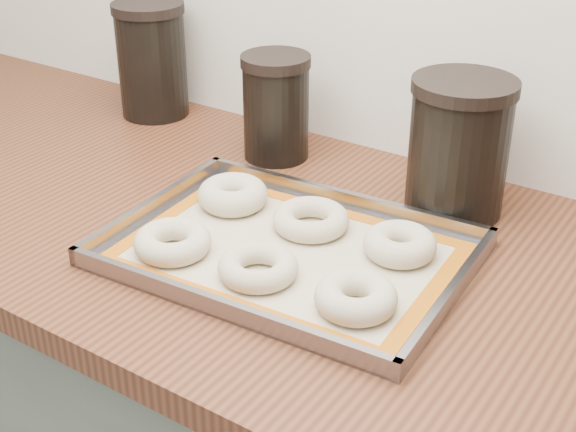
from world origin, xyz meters
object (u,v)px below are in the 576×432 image
Objects in this scene: canister_left at (152,59)px; canister_mid at (276,107)px; bagel_front_mid at (258,267)px; bagel_back_left at (233,195)px; baking_tray at (288,251)px; canister_right at (459,147)px; bagel_back_right at (400,244)px; bagel_back_mid at (311,219)px; bagel_front_left at (173,242)px; bagel_front_right at (356,297)px.

canister_mid is at bearing -6.65° from canister_left.
bagel_front_mid is 0.99× the size of bagel_back_left.
baking_tray is 2.42× the size of canister_right.
bagel_back_right reaches higher than baking_tray.
canister_right is at bearing 51.83° from bagel_back_mid.
bagel_front_mid is at bearing -85.33° from bagel_back_mid.
canister_mid is (-0.19, 0.19, 0.07)m from bagel_back_mid.
canister_mid reaches higher than baking_tray.
bagel_back_right is (0.25, 0.16, 0.00)m from bagel_front_left.
bagel_back_left reaches higher than bagel_back_right.
bagel_front_mid is 0.95× the size of bagel_back_mid.
baking_tray is at bearing 91.73° from bagel_front_mid.
canister_mid reaches higher than bagel_front_left.
bagel_back_left is 0.43m from canister_left.
canister_left is at bearing 134.55° from bagel_front_left.
bagel_front_right is 0.32m from canister_right.
canister_left is at bearing 155.55° from bagel_back_mid.
canister_left reaches higher than baking_tray.
bagel_back_right is 0.46× the size of canister_left.
bagel_front_right is at bearing -84.79° from bagel_back_right.
bagel_back_left reaches higher than bagel_front_left.
canister_mid is (-0.33, 0.32, 0.07)m from bagel_front_right.
canister_right is (0.25, 0.33, 0.08)m from bagel_front_left.
baking_tray is 5.00× the size of bagel_back_right.
bagel_front_mid is 0.14m from bagel_back_mid.
bagel_back_mid is 0.51× the size of canister_left.
canister_left is (-0.63, 0.35, 0.08)m from bagel_front_right.
canister_right is at bearing 92.07° from bagel_front_right.
bagel_front_right reaches higher than baking_tray.
bagel_back_right is (0.13, 0.07, 0.02)m from baking_tray.
bagel_back_right is at bearing 1.97° from bagel_back_mid.
bagel_back_right is at bearing 49.74° from bagel_front_mid.
bagel_front_right is 1.03× the size of bagel_back_right.
canister_mid is 0.87× the size of canister_right.
baking_tray is at bearing -82.41° from bagel_back_mid.
canister_mid reaches higher than bagel_front_mid.
bagel_front_left is 0.26m from bagel_front_right.
canister_mid is (-0.32, 0.18, 0.07)m from bagel_back_right.
bagel_back_mid is at bearing 94.67° from bagel_front_mid.
bagel_front_left is 0.35m from canister_mid.
canister_left reaches higher than bagel_front_right.
canister_left is (-0.36, 0.23, 0.08)m from bagel_back_left.
bagel_back_right is 0.19m from canister_right.
canister_mid is (-0.20, 0.26, 0.08)m from baking_tray.
bagel_front_mid is at bearing -130.26° from bagel_back_right.
bagel_front_left reaches higher than bagel_front_mid.
baking_tray is 0.15m from bagel_back_right.
bagel_front_left is at bearing -175.47° from bagel_front_right.
canister_left reaches higher than bagel_back_right.
canister_left is (-0.62, 0.22, 0.08)m from bagel_back_right.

